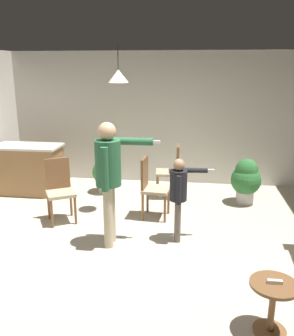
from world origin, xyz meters
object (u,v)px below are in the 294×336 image
Objects in this scene: side_table_by_couch at (273,302)px; spare_remote_on_table at (275,282)px; dining_chair_near_wall at (171,169)px; person_adult at (109,171)px; dining_chair_centre_back at (152,185)px; person_child at (179,191)px; potted_plant_corner at (246,179)px; potted_plant_by_wall at (105,171)px; dining_chair_by_counter at (60,188)px; kitchen_counter at (29,169)px.

spare_remote_on_table is at bearing -72.11° from side_table_by_couch.
dining_chair_near_wall is 7.69× the size of spare_remote_on_table.
person_adult is 1.71× the size of dining_chair_centre_back.
person_child is at bearing 36.69° from dining_chair_centre_back.
dining_chair_near_wall and dining_chair_centre_back have the same top height.
spare_remote_on_table is at bearing -92.91° from potted_plant_corner.
potted_plant_by_wall reaches higher than spare_remote_on_table.
person_child is 1.98m from potted_plant_corner.
side_table_by_couch is 2.90m from dining_chair_centre_back.
dining_chair_near_wall is 3.70m from spare_remote_on_table.
dining_chair_centre_back is 2.90m from spare_remote_on_table.
side_table_by_couch is 4.38m from potted_plant_by_wall.
potted_plant_by_wall is (0.38, 1.41, -0.12)m from dining_chair_by_counter.
person_adult is at bearing 114.98° from dining_chair_by_counter.
person_child is (0.92, 0.25, -0.32)m from person_adult.
kitchen_counter is 1.58m from dining_chair_by_counter.
potted_plant_corner is at bearing 87.07° from side_table_by_couch.
kitchen_counter is at bearing -122.87° from person_child.
person_child is 1.20× the size of dining_chair_centre_back.
kitchen_counter reaches higher than potted_plant_corner.
spare_remote_on_table is at bearing -165.90° from dining_chair_near_wall.
spare_remote_on_table is at bearing 23.96° from person_child.
spare_remote_on_table is (3.92, -3.36, 0.06)m from kitchen_counter.
potted_plant_corner is 3.37m from spare_remote_on_table.
potted_plant_corner is (1.12, 1.61, -0.29)m from person_child.
person_child is 2.01m from spare_remote_on_table.
potted_plant_by_wall is at bearing -134.84° from dining_chair_by_counter.
potted_plant_corner is at bearing -100.55° from dining_chair_near_wall.
potted_plant_by_wall is at bearing 124.44° from side_table_by_couch.
dining_chair_by_counter is at bearing -72.64° from dining_chair_centre_back.
dining_chair_near_wall reaches higher than kitchen_counter.
spare_remote_on_table is at bearing 112.40° from dining_chair_by_counter.
person_child reaches higher than dining_chair_centre_back.
potted_plant_corner is (0.17, 3.36, 0.13)m from side_table_by_couch.
dining_chair_centre_back reaches higher than potted_plant_corner.
dining_chair_near_wall is at bearing -171.90° from dining_chair_by_counter.
dining_chair_by_counter is (-0.99, 0.69, -0.52)m from person_adult.
potted_plant_corner is at bearing -5.34° from potted_plant_by_wall.
person_child reaches higher than dining_chair_near_wall.
potted_plant_by_wall is at bearing -131.56° from dining_chair_centre_back.
dining_chair_centre_back is at bearing 119.54° from spare_remote_on_table.
person_child is at bearing -50.56° from potted_plant_by_wall.
person_child reaches higher than potted_plant_corner.
dining_chair_near_wall is 1.31m from potted_plant_by_wall.
dining_chair_near_wall is at bearing 108.58° from side_table_by_couch.
potted_plant_by_wall is at bearing 9.82° from kitchen_counter.
side_table_by_couch is at bearing 107.89° from spare_remote_on_table.
potted_plant_corner reaches higher than potted_plant_by_wall.
dining_chair_centre_back is (2.49, -0.84, 0.07)m from kitchen_counter.
dining_chair_centre_back is (-1.43, 2.52, 0.22)m from side_table_by_couch.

